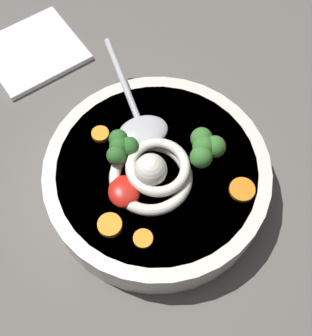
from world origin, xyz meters
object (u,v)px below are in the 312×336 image
soup_bowl (156,178)px  folded_napkin (34,51)px  noodle_pile (152,173)px  soup_spoon (139,122)px

soup_bowl → folded_napkin: (23.95, 15.26, -2.45)cm
soup_bowl → noodle_pile: size_ratio=2.56×
noodle_pile → folded_napkin: (25.12, 14.63, -6.41)cm
soup_bowl → noodle_pile: bearing=151.9°
noodle_pile → folded_napkin: bearing=30.2°
folded_napkin → soup_spoon: bearing=-142.3°
noodle_pile → soup_spoon: (7.04, 0.65, -0.49)cm
noodle_pile → soup_spoon: noodle_pile is taller
folded_napkin → soup_bowl: bearing=-147.5°
soup_bowl → noodle_pile: 4.18cm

